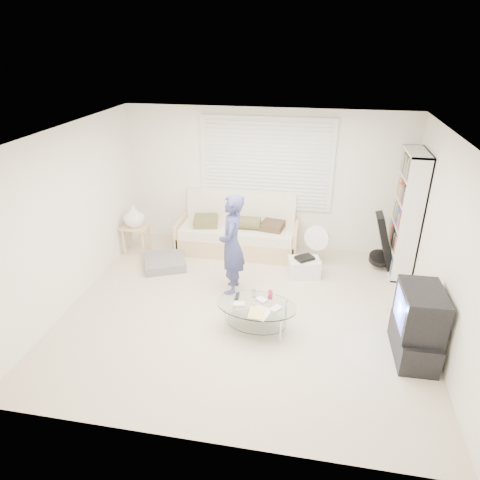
% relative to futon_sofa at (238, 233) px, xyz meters
% --- Properties ---
extents(ground, '(5.00, 5.00, 0.00)m').
position_rel_futon_sofa_xyz_m(ground, '(0.44, -1.87, -0.34)').
color(ground, '#C3B398').
rests_on(ground, ground).
extents(room_shell, '(5.02, 4.52, 2.51)m').
position_rel_futon_sofa_xyz_m(room_shell, '(0.44, -1.40, 1.29)').
color(room_shell, white).
rests_on(room_shell, ground).
extents(window_blinds, '(2.32, 0.08, 1.62)m').
position_rel_futon_sofa_xyz_m(window_blinds, '(0.44, 0.33, 1.21)').
color(window_blinds, silver).
rests_on(window_blinds, ground).
extents(futon_sofa, '(2.14, 0.86, 1.05)m').
position_rel_futon_sofa_xyz_m(futon_sofa, '(0.00, 0.00, 0.00)').
color(futon_sofa, tan).
rests_on(futon_sofa, ground).
extents(grey_floor_pillow, '(0.88, 0.88, 0.15)m').
position_rel_futon_sofa_xyz_m(grey_floor_pillow, '(-1.12, -0.83, -0.27)').
color(grey_floor_pillow, slate).
rests_on(grey_floor_pillow, ground).
extents(side_table, '(0.46, 0.37, 0.91)m').
position_rel_futon_sofa_xyz_m(side_table, '(-1.78, -0.42, 0.33)').
color(side_table, tan).
rests_on(side_table, ground).
extents(bookshelf, '(0.32, 0.85, 2.03)m').
position_rel_futon_sofa_xyz_m(bookshelf, '(2.76, -0.27, 0.67)').
color(bookshelf, white).
rests_on(bookshelf, ground).
extents(guitar_case, '(0.40, 0.36, 0.96)m').
position_rel_futon_sofa_xyz_m(guitar_case, '(2.50, -0.24, 0.09)').
color(guitar_case, black).
rests_on(guitar_case, ground).
extents(floor_fan, '(0.44, 0.29, 0.72)m').
position_rel_futon_sofa_xyz_m(floor_fan, '(1.39, -0.27, 0.07)').
color(floor_fan, white).
rests_on(floor_fan, ground).
extents(storage_bin, '(0.56, 0.44, 0.35)m').
position_rel_futon_sofa_xyz_m(storage_bin, '(1.23, -0.72, -0.19)').
color(storage_bin, white).
rests_on(storage_bin, ground).
extents(tv_unit, '(0.49, 0.86, 0.92)m').
position_rel_futon_sofa_xyz_m(tv_unit, '(2.63, -2.43, 0.11)').
color(tv_unit, black).
rests_on(tv_unit, ground).
extents(coffee_table, '(1.11, 0.76, 0.52)m').
position_rel_futon_sofa_xyz_m(coffee_table, '(0.68, -2.29, -0.02)').
color(coffee_table, silver).
rests_on(coffee_table, ground).
extents(standing_person, '(0.41, 0.59, 1.56)m').
position_rel_futon_sofa_xyz_m(standing_person, '(0.16, -1.38, 0.44)').
color(standing_person, navy).
rests_on(standing_person, ground).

